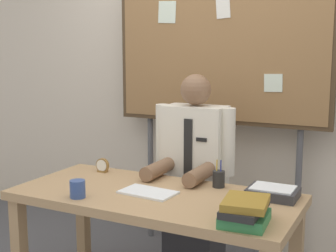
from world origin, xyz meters
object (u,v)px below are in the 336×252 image
at_px(bulletin_board, 219,49).
at_px(book_stack, 245,211).
at_px(desk, 154,209).
at_px(desk_clock, 102,166).
at_px(coffee_mug, 78,189).
at_px(open_notebook, 148,192).
at_px(person, 194,185).
at_px(pen_holder, 219,179).
at_px(paper_tray, 273,192).

relative_size(bulletin_board, book_stack, 6.88).
xyz_separation_m(desk, book_stack, (0.59, -0.22, 0.15)).
height_order(desk_clock, coffee_mug, coffee_mug).
bearing_deg(open_notebook, bulletin_board, 88.45).
height_order(book_stack, desk_clock, book_stack).
distance_m(person, book_stack, 0.98).
bearing_deg(coffee_mug, person, 67.91).
distance_m(desk, book_stack, 0.64).
xyz_separation_m(bulletin_board, pen_holder, (0.27, -0.70, -0.74)).
distance_m(coffee_mug, pen_holder, 0.80).
bearing_deg(pen_holder, bulletin_board, 111.36).
bearing_deg(paper_tray, book_stack, -92.17).
bearing_deg(book_stack, person, 127.40).
xyz_separation_m(desk_clock, coffee_mug, (0.19, -0.50, 0.01)).
height_order(bulletin_board, coffee_mug, bulletin_board).
distance_m(bulletin_board, paper_tray, 1.23).
height_order(desk_clock, paper_tray, desk_clock).
xyz_separation_m(open_notebook, coffee_mug, (-0.30, -0.23, 0.04)).
distance_m(open_notebook, coffee_mug, 0.38).
relative_size(person, desk_clock, 14.89).
relative_size(person, bulletin_board, 0.65).
bearing_deg(coffee_mug, pen_holder, 41.06).
bearing_deg(bulletin_board, desk_clock, -125.11).
height_order(book_stack, open_notebook, book_stack).
height_order(bulletin_board, open_notebook, bulletin_board).
distance_m(bulletin_board, pen_holder, 1.05).
relative_size(person, open_notebook, 4.48).
xyz_separation_m(desk_clock, paper_tray, (1.11, -0.02, -0.01)).
distance_m(book_stack, pen_holder, 0.58).
bearing_deg(book_stack, pen_holder, 122.61).
relative_size(coffee_mug, pen_holder, 0.59).
relative_size(desk, pen_holder, 9.78).
relative_size(person, paper_tray, 5.20).
height_order(person, desk_clock, person).
xyz_separation_m(bulletin_board, book_stack, (0.59, -1.19, -0.73)).
xyz_separation_m(bulletin_board, open_notebook, (-0.03, -0.99, -0.78)).
bearing_deg(open_notebook, desk_clock, 151.51).
bearing_deg(desk, desk_clock, 154.58).
bearing_deg(pen_holder, paper_tray, -8.79).
xyz_separation_m(open_notebook, paper_tray, (0.63, 0.24, 0.02)).
distance_m(open_notebook, desk_clock, 0.55).
relative_size(open_notebook, desk_clock, 3.33).
bearing_deg(person, desk_clock, -149.18).
bearing_deg(open_notebook, pen_holder, 43.78).
relative_size(desk, coffee_mug, 16.54).
bearing_deg(bulletin_board, desk, -90.00).
height_order(desk, coffee_mug, coffee_mug).
distance_m(desk_clock, coffee_mug, 0.53).
bearing_deg(open_notebook, book_stack, -17.85).
distance_m(person, pen_holder, 0.42).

